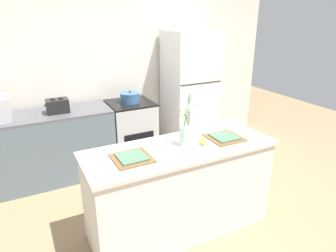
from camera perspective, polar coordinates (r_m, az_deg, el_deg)
ground_plane at (r=3.25m, az=2.12°, el=-18.66°), size 10.00×10.00×0.00m
back_wall at (r=4.42m, az=-10.58°, el=11.15°), size 5.20×0.08×2.70m
kitchen_island at (r=2.98m, az=2.23°, el=-11.89°), size 1.80×0.66×0.91m
back_counter at (r=4.12m, az=-22.30°, el=-3.92°), size 1.68×0.60×0.91m
stove_range at (r=4.33m, az=-6.97°, el=-1.24°), size 0.60×0.61×0.91m
refrigerator at (r=4.57m, az=4.05°, el=6.22°), size 0.68×0.67×1.84m
flower_vase at (r=2.74m, az=3.25°, el=-0.71°), size 0.19×0.15×0.42m
pear_figurine at (r=2.81m, az=6.68°, el=-2.78°), size 0.07×0.07×0.11m
plate_setting_left at (r=2.56m, az=-6.90°, el=-6.02°), size 0.32×0.32×0.02m
plate_setting_right at (r=2.99m, az=10.72°, el=-2.14°), size 0.32×0.32×0.02m
toaster at (r=3.93m, az=-20.30°, el=3.61°), size 0.28×0.18×0.17m
cooking_pot at (r=4.15m, az=-7.24°, el=5.42°), size 0.27×0.27×0.16m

